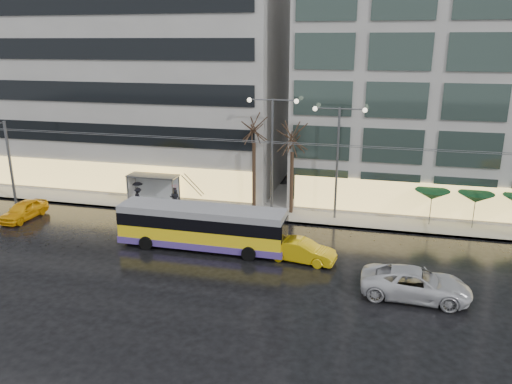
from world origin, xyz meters
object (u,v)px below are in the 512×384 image
(trolleybus, at_px, (202,228))
(street_lamp_near, at_px, (272,140))
(taxi_a, at_px, (24,210))
(bus_shelter, at_px, (150,182))

(trolleybus, height_order, street_lamp_near, street_lamp_near)
(street_lamp_near, relative_size, taxi_a, 2.14)
(trolleybus, xyz_separation_m, bus_shelter, (-7.34, 7.66, 0.55))
(trolleybus, xyz_separation_m, taxi_a, (-15.36, 2.00, -0.69))
(bus_shelter, bearing_deg, trolleybus, -46.23)
(street_lamp_near, xyz_separation_m, taxi_a, (-18.41, -5.78, -5.27))
(bus_shelter, xyz_separation_m, taxi_a, (-8.02, -5.66, -1.24))
(trolleybus, distance_m, street_lamp_near, 9.52)
(street_lamp_near, distance_m, taxi_a, 20.00)
(bus_shelter, height_order, taxi_a, bus_shelter)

